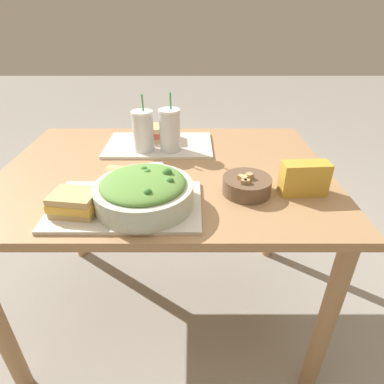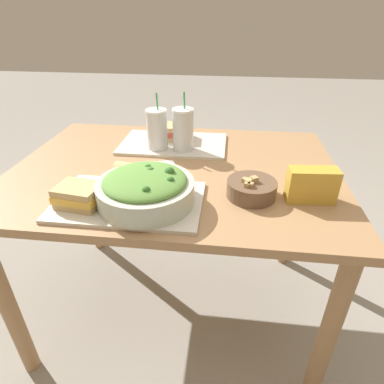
# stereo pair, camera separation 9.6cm
# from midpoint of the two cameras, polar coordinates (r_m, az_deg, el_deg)

# --- Properties ---
(ground_plane) EXTENTS (12.00, 12.00, 0.00)m
(ground_plane) POSITION_cam_midpoint_polar(r_m,az_deg,el_deg) (1.72, -0.67, -19.29)
(ground_plane) COLOR gray
(dining_table) EXTENTS (1.24, 0.90, 0.77)m
(dining_table) POSITION_cam_midpoint_polar(r_m,az_deg,el_deg) (1.28, -0.85, 0.14)
(dining_table) COLOR #A37A51
(dining_table) RESTS_ON ground_plane
(tray_near) EXTENTS (0.46, 0.29, 0.01)m
(tray_near) POSITION_cam_midpoint_polar(r_m,az_deg,el_deg) (1.01, -8.47, -1.71)
(tray_near) COLOR beige
(tray_near) RESTS_ON dining_table
(tray_far) EXTENTS (0.46, 0.29, 0.01)m
(tray_far) POSITION_cam_midpoint_polar(r_m,az_deg,el_deg) (1.43, -1.36, 8.53)
(tray_far) COLOR beige
(tray_far) RESTS_ON dining_table
(salad_bowl) EXTENTS (0.30, 0.30, 0.11)m
(salad_bowl) POSITION_cam_midpoint_polar(r_m,az_deg,el_deg) (0.97, -5.47, 0.63)
(salad_bowl) COLOR beige
(salad_bowl) RESTS_ON tray_near
(soup_bowl) EXTENTS (0.16, 0.16, 0.07)m
(soup_bowl) POSITION_cam_midpoint_polar(r_m,az_deg,el_deg) (1.05, 13.12, 0.60)
(soup_bowl) COLOR brown
(soup_bowl) RESTS_ON dining_table
(sandwich_near) EXTENTS (0.14, 0.12, 0.06)m
(sandwich_near) POSITION_cam_midpoint_polar(r_m,az_deg,el_deg) (1.00, -16.90, -0.66)
(sandwich_near) COLOR tan
(sandwich_near) RESTS_ON tray_near
(baguette_near) EXTENTS (0.13, 0.10, 0.07)m
(baguette_near) POSITION_cam_midpoint_polar(r_m,az_deg,el_deg) (1.08, -8.07, 3.09)
(baguette_near) COLOR tan
(baguette_near) RESTS_ON tray_near
(sandwich_far) EXTENTS (0.14, 0.11, 0.06)m
(sandwich_far) POSITION_cam_midpoint_polar(r_m,az_deg,el_deg) (1.46, -1.07, 10.62)
(sandwich_far) COLOR tan
(sandwich_far) RESTS_ON tray_far
(drink_cup_dark) EXTENTS (0.09, 0.09, 0.23)m
(drink_cup_dark) POSITION_cam_midpoint_polar(r_m,az_deg,el_deg) (1.35, -4.16, 10.79)
(drink_cup_dark) COLOR silver
(drink_cup_dark) RESTS_ON tray_far
(drink_cup_red) EXTENTS (0.09, 0.09, 0.24)m
(drink_cup_red) POSITION_cam_midpoint_polar(r_m,az_deg,el_deg) (1.33, 0.52, 10.76)
(drink_cup_red) COLOR silver
(drink_cup_red) RESTS_ON tray_far
(chip_bag) EXTENTS (0.15, 0.07, 0.11)m
(chip_bag) POSITION_cam_midpoint_polar(r_m,az_deg,el_deg) (1.08, 22.94, 1.05)
(chip_bag) COLOR gold
(chip_bag) RESTS_ON dining_table
(napkin_folded) EXTENTS (0.20, 0.16, 0.00)m
(napkin_folded) POSITION_cam_midpoint_polar(r_m,az_deg,el_deg) (1.22, -4.61, 4.12)
(napkin_folded) COLOR white
(napkin_folded) RESTS_ON dining_table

